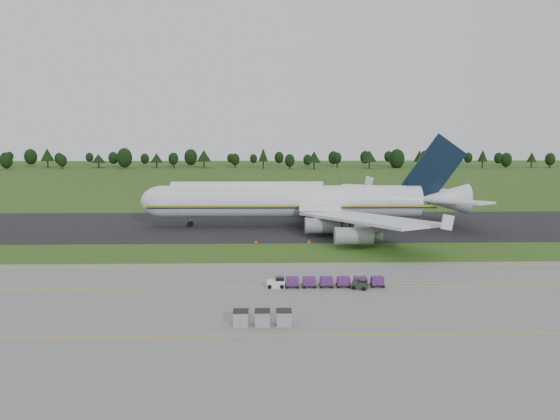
{
  "coord_description": "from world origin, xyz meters",
  "views": [
    {
      "loc": [
        -3.36,
        -95.41,
        21.65
      ],
      "look_at": [
        -1.07,
        2.0,
        7.42
      ],
      "focal_mm": 35.0,
      "sensor_mm": 36.0,
      "label": 1
    }
  ],
  "objects_px": {
    "edge_markers": "(283,243)",
    "uld_row": "(262,318)",
    "utility_cart": "(360,285)",
    "baggage_train": "(324,282)",
    "aircraft": "(298,200)"
  },
  "relations": [
    {
      "from": "aircraft",
      "to": "baggage_train",
      "type": "bearing_deg",
      "value": -88.81
    },
    {
      "from": "baggage_train",
      "to": "uld_row",
      "type": "relative_size",
      "value": 2.5
    },
    {
      "from": "uld_row",
      "to": "edge_markers",
      "type": "height_order",
      "value": "uld_row"
    },
    {
      "from": "aircraft",
      "to": "uld_row",
      "type": "height_order",
      "value": "aircraft"
    },
    {
      "from": "baggage_train",
      "to": "edge_markers",
      "type": "bearing_deg",
      "value": 99.52
    },
    {
      "from": "aircraft",
      "to": "uld_row",
      "type": "xyz_separation_m",
      "value": [
        -7.45,
        -63.45,
        -5.09
      ]
    },
    {
      "from": "baggage_train",
      "to": "edge_markers",
      "type": "height_order",
      "value": "baggage_train"
    },
    {
      "from": "baggage_train",
      "to": "utility_cart",
      "type": "distance_m",
      "value": 4.93
    },
    {
      "from": "utility_cart",
      "to": "edge_markers",
      "type": "bearing_deg",
      "value": 107.68
    },
    {
      "from": "utility_cart",
      "to": "edge_markers",
      "type": "relative_size",
      "value": 0.21
    },
    {
      "from": "baggage_train",
      "to": "uld_row",
      "type": "xyz_separation_m",
      "value": [
        -8.46,
        -14.79,
        0.09
      ]
    },
    {
      "from": "uld_row",
      "to": "baggage_train",
      "type": "bearing_deg",
      "value": 60.23
    },
    {
      "from": "utility_cart",
      "to": "uld_row",
      "type": "height_order",
      "value": "uld_row"
    },
    {
      "from": "baggage_train",
      "to": "uld_row",
      "type": "distance_m",
      "value": 17.03
    },
    {
      "from": "edge_markers",
      "to": "uld_row",
      "type": "bearing_deg",
      "value": -94.52
    }
  ]
}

